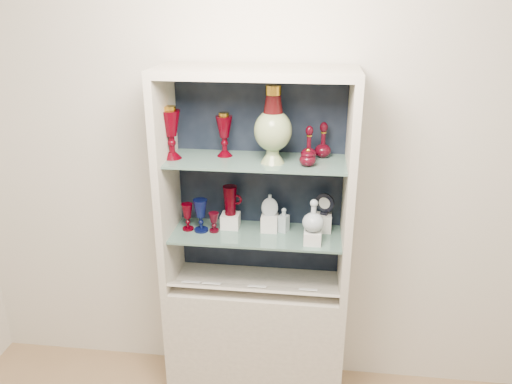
# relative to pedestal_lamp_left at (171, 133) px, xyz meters

# --- Properties ---
(wall_back) EXTENTS (3.50, 0.02, 2.80)m
(wall_back) POSITION_rel_pedestal_lamp_left_xyz_m (0.44, 0.22, -0.21)
(wall_back) COLOR silver
(wall_back) RESTS_ON ground
(cabinet_base) EXTENTS (1.00, 0.40, 0.75)m
(cabinet_base) POSITION_rel_pedestal_lamp_left_xyz_m (0.44, 0.00, -1.23)
(cabinet_base) COLOR #B8AF9D
(cabinet_base) RESTS_ON ground
(cabinet_back_panel) EXTENTS (0.98, 0.02, 1.15)m
(cabinet_back_panel) POSITION_rel_pedestal_lamp_left_xyz_m (0.44, 0.19, -0.28)
(cabinet_back_panel) COLOR black
(cabinet_back_panel) RESTS_ON cabinet_base
(cabinet_side_left) EXTENTS (0.04, 0.40, 1.15)m
(cabinet_side_left) POSITION_rel_pedestal_lamp_left_xyz_m (-0.04, 0.00, -0.28)
(cabinet_side_left) COLOR #B8AF9D
(cabinet_side_left) RESTS_ON cabinet_base
(cabinet_side_right) EXTENTS (0.04, 0.40, 1.15)m
(cabinet_side_right) POSITION_rel_pedestal_lamp_left_xyz_m (0.92, 0.00, -0.28)
(cabinet_side_right) COLOR #B8AF9D
(cabinet_side_right) RESTS_ON cabinet_base
(cabinet_top_cap) EXTENTS (1.00, 0.40, 0.04)m
(cabinet_top_cap) POSITION_rel_pedestal_lamp_left_xyz_m (0.44, 0.00, 0.31)
(cabinet_top_cap) COLOR #B8AF9D
(cabinet_top_cap) RESTS_ON cabinet_side_left
(shelf_lower) EXTENTS (0.92, 0.34, 0.01)m
(shelf_lower) POSITION_rel_pedestal_lamp_left_xyz_m (0.44, 0.02, -0.56)
(shelf_lower) COLOR slate
(shelf_lower) RESTS_ON cabinet_side_left
(shelf_upper) EXTENTS (0.92, 0.34, 0.01)m
(shelf_upper) POSITION_rel_pedestal_lamp_left_xyz_m (0.44, 0.02, -0.14)
(shelf_upper) COLOR slate
(shelf_upper) RESTS_ON cabinet_side_left
(label_ledge) EXTENTS (0.92, 0.17, 0.09)m
(label_ledge) POSITION_rel_pedestal_lamp_left_xyz_m (0.44, -0.11, -0.83)
(label_ledge) COLOR #B8AF9D
(label_ledge) RESTS_ON cabinet_base
(label_card_0) EXTENTS (0.10, 0.06, 0.03)m
(label_card_0) POSITION_rel_pedestal_lamp_left_xyz_m (0.21, -0.11, -0.81)
(label_card_0) COLOR white
(label_card_0) RESTS_ON label_ledge
(label_card_1) EXTENTS (0.10, 0.06, 0.03)m
(label_card_1) POSITION_rel_pedestal_lamp_left_xyz_m (0.46, -0.11, -0.81)
(label_card_1) COLOR white
(label_card_1) RESTS_ON label_ledge
(label_card_2) EXTENTS (0.10, 0.06, 0.03)m
(label_card_2) POSITION_rel_pedestal_lamp_left_xyz_m (0.74, -0.11, -0.81)
(label_card_2) COLOR white
(label_card_2) RESTS_ON label_ledge
(label_card_3) EXTENTS (0.10, 0.06, 0.03)m
(label_card_3) POSITION_rel_pedestal_lamp_left_xyz_m (0.10, -0.11, -0.81)
(label_card_3) COLOR white
(label_card_3) RESTS_ON label_ledge
(pedestal_lamp_left) EXTENTS (0.13, 0.13, 0.27)m
(pedestal_lamp_left) POSITION_rel_pedestal_lamp_left_xyz_m (0.00, 0.00, 0.00)
(pedestal_lamp_left) COLOR #4E000A
(pedestal_lamp_left) RESTS_ON shelf_upper
(pedestal_lamp_right) EXTENTS (0.10, 0.10, 0.23)m
(pedestal_lamp_right) POSITION_rel_pedestal_lamp_left_xyz_m (0.26, 0.07, -0.02)
(pedestal_lamp_right) COLOR #4E000A
(pedestal_lamp_right) RESTS_ON shelf_upper
(enamel_urn) EXTENTS (0.23, 0.23, 0.39)m
(enamel_urn) POSITION_rel_pedestal_lamp_left_xyz_m (0.53, -0.01, 0.06)
(enamel_urn) COLOR #134D23
(enamel_urn) RESTS_ON shelf_upper
(ruby_decanter_a) EXTENTS (0.11, 0.11, 0.21)m
(ruby_decanter_a) POSITION_rel_pedestal_lamp_left_xyz_m (0.71, 0.04, -0.03)
(ruby_decanter_a) COLOR #450611
(ruby_decanter_a) RESTS_ON shelf_upper
(ruby_decanter_b) EXTENTS (0.09, 0.09, 0.20)m
(ruby_decanter_b) POSITION_rel_pedestal_lamp_left_xyz_m (0.78, 0.11, -0.04)
(ruby_decanter_b) COLOR #450611
(ruby_decanter_b) RESTS_ON shelf_upper
(lidded_bowl) EXTENTS (0.11, 0.11, 0.09)m
(lidded_bowl) POSITION_rel_pedestal_lamp_left_xyz_m (0.70, -0.05, -0.09)
(lidded_bowl) COLOR #450611
(lidded_bowl) RESTS_ON shelf_upper
(cobalt_goblet) EXTENTS (0.09, 0.09, 0.18)m
(cobalt_goblet) POSITION_rel_pedestal_lamp_left_xyz_m (0.13, 0.01, -0.46)
(cobalt_goblet) COLOR #090F3C
(cobalt_goblet) RESTS_ON shelf_lower
(ruby_goblet_tall) EXTENTS (0.07, 0.07, 0.15)m
(ruby_goblet_tall) POSITION_rel_pedestal_lamp_left_xyz_m (0.06, 0.02, -0.48)
(ruby_goblet_tall) COLOR #4E000A
(ruby_goblet_tall) RESTS_ON shelf_lower
(ruby_goblet_small) EXTENTS (0.06, 0.06, 0.11)m
(ruby_goblet_small) POSITION_rel_pedestal_lamp_left_xyz_m (0.21, 0.01, -0.50)
(ruby_goblet_small) COLOR #450611
(ruby_goblet_small) RESTS_ON shelf_lower
(riser_ruby_pitcher) EXTENTS (0.10, 0.10, 0.08)m
(riser_ruby_pitcher) POSITION_rel_pedestal_lamp_left_xyz_m (0.29, 0.08, -0.52)
(riser_ruby_pitcher) COLOR silver
(riser_ruby_pitcher) RESTS_ON shelf_lower
(ruby_pitcher) EXTENTS (0.13, 0.09, 0.16)m
(ruby_pitcher) POSITION_rel_pedestal_lamp_left_xyz_m (0.29, 0.08, -0.39)
(ruby_pitcher) COLOR #4E000A
(ruby_pitcher) RESTS_ON riser_ruby_pitcher
(clear_square_bottle) EXTENTS (0.07, 0.07, 0.14)m
(clear_square_bottle) POSITION_rel_pedestal_lamp_left_xyz_m (0.59, 0.06, -0.49)
(clear_square_bottle) COLOR #A4B6BD
(clear_square_bottle) RESTS_ON shelf_lower
(riser_flat_flask) EXTENTS (0.09, 0.09, 0.09)m
(riser_flat_flask) POSITION_rel_pedestal_lamp_left_xyz_m (0.51, 0.07, -0.51)
(riser_flat_flask) COLOR silver
(riser_flat_flask) RESTS_ON shelf_lower
(flat_flask) EXTENTS (0.09, 0.04, 0.13)m
(flat_flask) POSITION_rel_pedestal_lamp_left_xyz_m (0.51, 0.07, -0.40)
(flat_flask) COLOR #A5B2BA
(flat_flask) RESTS_ON riser_flat_flask
(riser_clear_round_decanter) EXTENTS (0.09, 0.09, 0.07)m
(riser_clear_round_decanter) POSITION_rel_pedestal_lamp_left_xyz_m (0.75, -0.06, -0.52)
(riser_clear_round_decanter) COLOR silver
(riser_clear_round_decanter) RESTS_ON shelf_lower
(clear_round_decanter) EXTENTS (0.14, 0.14, 0.17)m
(clear_round_decanter) POSITION_rel_pedestal_lamp_left_xyz_m (0.75, -0.06, -0.40)
(clear_round_decanter) COLOR #A4B6BD
(clear_round_decanter) RESTS_ON riser_clear_round_decanter
(riser_cameo_medallion) EXTENTS (0.08, 0.08, 0.10)m
(riser_cameo_medallion) POSITION_rel_pedestal_lamp_left_xyz_m (0.80, 0.09, -0.51)
(riser_cameo_medallion) COLOR silver
(riser_cameo_medallion) RESTS_ON shelf_lower
(cameo_medallion) EXTENTS (0.11, 0.08, 0.13)m
(cameo_medallion) POSITION_rel_pedestal_lamp_left_xyz_m (0.80, 0.09, -0.39)
(cameo_medallion) COLOR black
(cameo_medallion) RESTS_ON riser_cameo_medallion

